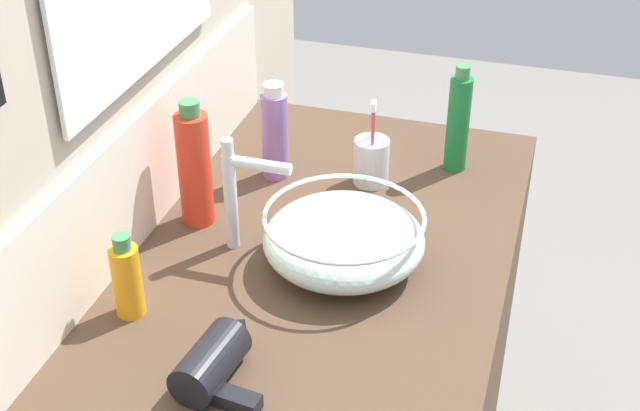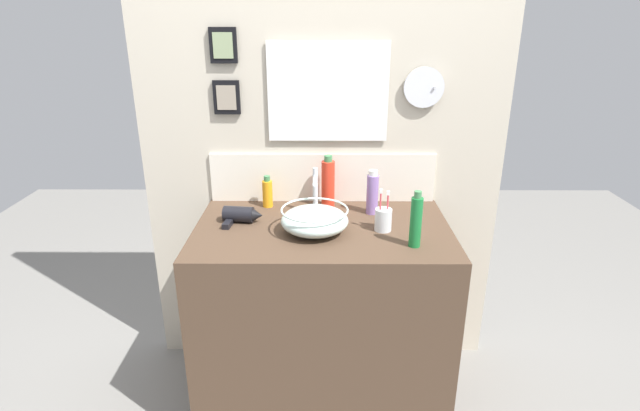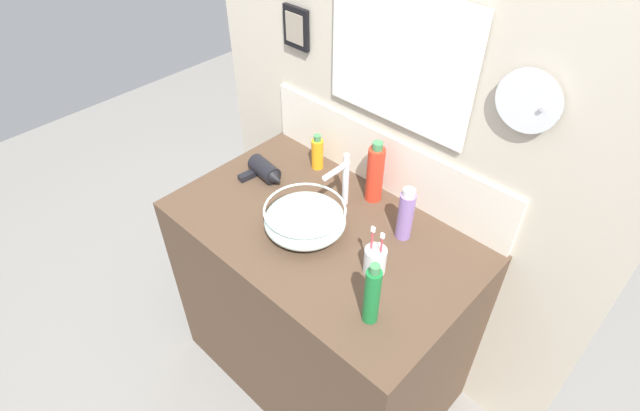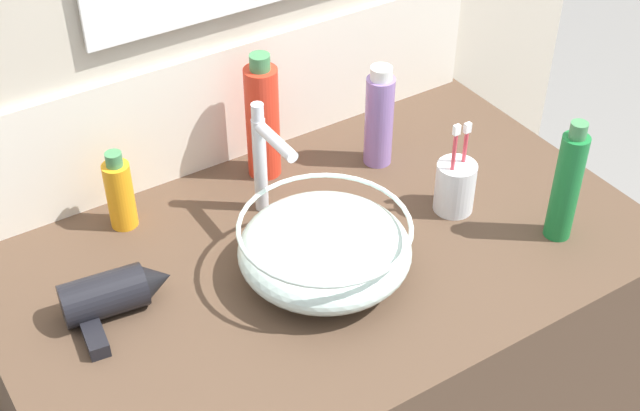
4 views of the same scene
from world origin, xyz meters
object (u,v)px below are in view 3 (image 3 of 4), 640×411
faucet (343,178)px  shampoo_bottle (317,153)px  glass_bowl_sink (305,219)px  toothbrush_cup (375,260)px  soap_dispenser (375,174)px  lotion_bottle (372,295)px  hair_drier (265,171)px  spray_bottle (406,215)px

faucet → shampoo_bottle: 0.26m
glass_bowl_sink → toothbrush_cup: size_ratio=1.52×
glass_bowl_sink → shampoo_bottle: 0.37m
soap_dispenser → lotion_bottle: bearing=-52.1°
faucet → lotion_bottle: 0.51m
lotion_bottle → shampoo_bottle: 0.75m
glass_bowl_sink → faucet: (0.00, 0.19, 0.07)m
glass_bowl_sink → soap_dispenser: 0.31m
toothbrush_cup → shampoo_bottle: 0.58m
faucet → shampoo_bottle: bearing=155.0°
hair_drier → toothbrush_cup: bearing=-7.8°
soap_dispenser → faucet: bearing=-118.3°
soap_dispenser → lotion_bottle: (0.33, -0.43, -0.01)m
hair_drier → lotion_bottle: lotion_bottle is taller
glass_bowl_sink → hair_drier: size_ratio=1.57×
faucet → toothbrush_cup: 0.34m
toothbrush_cup → lotion_bottle: 0.19m
spray_bottle → shampoo_bottle: 0.49m
glass_bowl_sink → toothbrush_cup: (0.29, 0.02, -0.01)m
faucet → lotion_bottle: (0.39, -0.32, -0.02)m
glass_bowl_sink → shampoo_bottle: size_ratio=1.86×
faucet → shampoo_bottle: (-0.23, 0.11, -0.06)m
spray_bottle → lotion_bottle: 0.37m
glass_bowl_sink → lotion_bottle: (0.39, -0.13, 0.05)m
glass_bowl_sink → spray_bottle: spray_bottle is taller
faucet → lotion_bottle: lotion_bottle is taller
glass_bowl_sink → toothbrush_cup: toothbrush_cup is taller
lotion_bottle → faucet: bearing=140.7°
lotion_bottle → shampoo_bottle: lotion_bottle is taller
faucet → toothbrush_cup: size_ratio=1.17×
spray_bottle → lotion_bottle: lotion_bottle is taller
toothbrush_cup → soap_dispenser: bearing=129.5°
lotion_bottle → hair_drier: bearing=161.8°
glass_bowl_sink → hair_drier: (-0.32, 0.10, -0.02)m
spray_bottle → lotion_bottle: bearing=-68.5°
toothbrush_cup → lotion_bottle: size_ratio=0.81×
spray_bottle → shampoo_bottle: bearing=170.3°
faucet → lotion_bottle: bearing=-39.3°
soap_dispenser → spray_bottle: soap_dispenser is taller
glass_bowl_sink → spray_bottle: (0.26, 0.21, 0.04)m
soap_dispenser → shampoo_bottle: 0.29m
spray_bottle → lotion_bottle: size_ratio=0.89×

